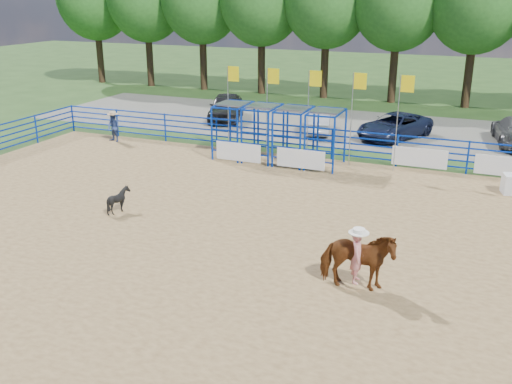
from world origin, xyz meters
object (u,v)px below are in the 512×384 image
at_px(horse_and_rider, 357,257).
at_px(calf, 119,200).
at_px(spectator_cowboy, 114,127).
at_px(car_b, 318,122).
at_px(car_a, 226,107).
at_px(car_c, 395,126).

bearing_deg(horse_and_rider, calf, 165.83).
xyz_separation_m(horse_and_rider, spectator_cowboy, (-15.35, 10.72, -0.13)).
bearing_deg(calf, car_b, -44.30).
distance_m(calf, spectator_cowboy, 10.49).
bearing_deg(spectator_cowboy, car_b, 33.43).
xyz_separation_m(horse_and_rider, calf, (-9.10, 2.30, -0.46)).
bearing_deg(calf, spectator_cowboy, 4.09).
bearing_deg(car_a, horse_and_rider, -73.80).
xyz_separation_m(calf, car_c, (7.21, 14.88, 0.19)).
height_order(horse_and_rider, car_a, horse_and_rider).
bearing_deg(car_c, spectator_cowboy, -129.55).
distance_m(horse_and_rider, car_c, 17.29).
bearing_deg(car_b, car_a, -23.93).
xyz_separation_m(horse_and_rider, car_a, (-12.27, 17.94, -0.14)).
relative_size(horse_and_rider, car_a, 0.53).
xyz_separation_m(spectator_cowboy, car_c, (13.46, 6.47, -0.14)).
height_order(calf, car_a, car_a).
bearing_deg(spectator_cowboy, car_c, 25.66).
height_order(horse_and_rider, car_b, horse_and_rider).
distance_m(spectator_cowboy, car_b, 11.14).
bearing_deg(calf, horse_and_rider, -136.64).
distance_m(car_a, car_c, 10.40).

